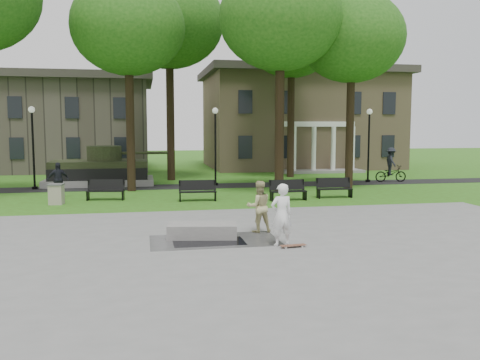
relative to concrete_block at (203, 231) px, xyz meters
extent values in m
plane|color=#305814|center=(1.99, 2.38, -0.24)|extent=(120.00, 120.00, 0.00)
cube|color=gray|center=(1.99, -2.62, -0.23)|extent=(22.00, 16.00, 0.02)
cube|color=black|center=(1.99, 14.38, -0.24)|extent=(44.00, 2.60, 0.01)
cube|color=#9E8460|center=(11.99, 28.38, 3.75)|extent=(16.00, 11.00, 8.00)
cube|color=#38332D|center=(11.99, 28.38, 8.06)|extent=(17.00, 12.00, 0.60)
cube|color=silver|center=(11.99, 22.88, 3.55)|extent=(6.00, 0.30, 0.40)
cube|color=#4C443D|center=(-9.01, 28.88, 3.35)|extent=(15.00, 10.00, 7.20)
cylinder|color=black|center=(-2.51, 12.88, 3.75)|extent=(0.48, 0.48, 8.00)
ellipsoid|color=#1B5012|center=(-2.51, 12.88, 8.76)|extent=(6.20, 6.20, 5.27)
cylinder|color=black|center=(5.49, 10.88, 3.92)|extent=(0.50, 0.50, 8.32)
ellipsoid|color=#1B5012|center=(5.49, 10.88, 9.12)|extent=(6.60, 6.60, 5.61)
cylinder|color=black|center=(9.99, 11.88, 3.59)|extent=(0.46, 0.46, 7.68)
ellipsoid|color=#1B5012|center=(9.99, 11.88, 8.40)|extent=(6.00, 6.00, 5.10)
cylinder|color=black|center=(-0.01, 18.38, 4.39)|extent=(0.54, 0.54, 9.28)
ellipsoid|color=#1B5012|center=(-0.01, 18.38, 10.20)|extent=(7.20, 7.20, 6.12)
cylinder|color=black|center=(8.49, 18.88, 4.08)|extent=(0.50, 0.50, 8.64)
ellipsoid|color=#1B5012|center=(8.49, 18.88, 9.47)|extent=(6.40, 6.40, 5.44)
cylinder|color=black|center=(-8.01, 14.68, 1.96)|extent=(0.12, 0.12, 4.40)
sphere|color=silver|center=(-8.01, 14.68, 4.30)|extent=(0.36, 0.36, 0.36)
cylinder|color=black|center=(-8.01, 14.68, -0.16)|extent=(0.32, 0.32, 0.16)
cylinder|color=black|center=(2.49, 14.68, 1.96)|extent=(0.12, 0.12, 4.40)
sphere|color=silver|center=(2.49, 14.68, 4.30)|extent=(0.36, 0.36, 0.36)
cylinder|color=black|center=(2.49, 14.68, -0.16)|extent=(0.32, 0.32, 0.16)
cylinder|color=black|center=(12.49, 14.68, 1.96)|extent=(0.12, 0.12, 4.40)
sphere|color=silver|center=(12.49, 14.68, 4.30)|extent=(0.36, 0.36, 0.36)
cylinder|color=black|center=(12.49, 14.68, -0.16)|extent=(0.32, 0.32, 0.16)
cube|color=gray|center=(-4.51, 16.38, -0.04)|extent=(6.50, 3.40, 0.40)
cube|color=#2F351B|center=(-4.51, 16.38, 0.70)|extent=(5.80, 2.80, 1.10)
cube|color=black|center=(-4.51, 15.03, 0.51)|extent=(5.80, 0.35, 0.70)
cube|color=black|center=(-4.51, 17.73, 0.51)|extent=(5.80, 0.35, 0.70)
cylinder|color=#2F351B|center=(-4.21, 16.38, 1.71)|extent=(2.10, 2.10, 0.90)
cylinder|color=#2F351B|center=(-1.91, 16.38, 1.71)|extent=(3.20, 0.18, 0.18)
cube|color=black|center=(0.12, -0.70, -0.22)|extent=(2.20, 1.20, 0.00)
cube|color=gray|center=(0.00, 0.00, 0.00)|extent=(2.33, 1.34, 0.45)
cube|color=brown|center=(2.48, -1.85, -0.19)|extent=(0.80, 0.30, 0.07)
imported|color=white|center=(2.19, -1.56, 0.71)|extent=(0.74, 0.55, 1.88)
imported|color=tan|center=(1.97, 0.51, 0.65)|extent=(0.90, 0.73, 1.75)
imported|color=black|center=(-6.11, 10.81, 0.65)|extent=(1.11, 0.63, 1.79)
imported|color=black|center=(13.99, 14.50, 0.29)|extent=(2.11, 0.88, 1.08)
imported|color=black|center=(13.99, 14.50, 1.10)|extent=(0.76, 1.21, 1.80)
cube|color=black|center=(-3.69, 9.38, 0.21)|extent=(1.84, 0.69, 0.05)
cube|color=black|center=(-3.69, 9.60, 0.51)|extent=(1.80, 0.39, 0.50)
cube|color=black|center=(-4.54, 9.38, -0.02)|extent=(0.12, 0.45, 0.45)
cube|color=black|center=(-2.84, 9.38, -0.02)|extent=(0.12, 0.45, 0.45)
cube|color=black|center=(0.71, 8.24, 0.21)|extent=(1.82, 0.52, 0.05)
cube|color=black|center=(0.71, 8.46, 0.51)|extent=(1.80, 0.22, 0.50)
cube|color=black|center=(-0.14, 8.24, -0.02)|extent=(0.08, 0.45, 0.45)
cube|color=black|center=(1.56, 8.24, -0.02)|extent=(0.08, 0.45, 0.45)
cube|color=black|center=(5.06, 7.59, 0.21)|extent=(1.82, 0.55, 0.05)
cube|color=black|center=(5.06, 7.81, 0.51)|extent=(1.81, 0.26, 0.50)
cube|color=black|center=(4.21, 7.59, -0.02)|extent=(0.09, 0.45, 0.45)
cube|color=black|center=(5.91, 7.59, -0.02)|extent=(0.09, 0.45, 0.45)
cube|color=black|center=(7.62, 8.08, 0.21)|extent=(1.80, 0.47, 0.05)
cube|color=black|center=(7.62, 8.30, 0.51)|extent=(1.80, 0.17, 0.50)
cube|color=black|center=(6.77, 8.08, -0.02)|extent=(0.06, 0.45, 0.45)
cube|color=black|center=(8.47, 8.08, -0.02)|extent=(0.06, 0.45, 0.45)
cube|color=#9E9582|center=(-5.82, 8.41, 0.21)|extent=(0.66, 0.66, 0.90)
cube|color=#4C4C4C|center=(-5.82, 8.41, 0.69)|extent=(0.73, 0.73, 0.06)
camera|label=1|loc=(-1.81, -16.00, 3.31)|focal=38.00mm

